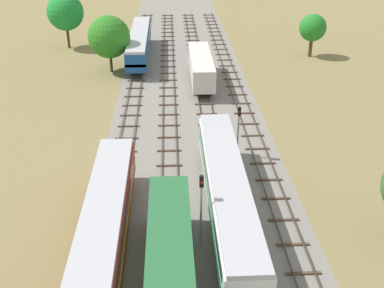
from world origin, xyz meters
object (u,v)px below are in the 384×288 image
signal_post_nearest (239,125)px  signal_post_near (201,202)px  freight_boxcar_left_near (170,253)px  passenger_coach_centre_left_midfar (227,190)px  diesel_railcar_far_left_mid (105,224)px  passenger_coach_far_left_farther (139,42)px  freight_boxcar_centre_left_far (201,66)px

signal_post_nearest → signal_post_near: (-4.40, -13.43, 0.41)m
freight_boxcar_left_near → passenger_coach_centre_left_midfar: passenger_coach_centre_left_midfar is taller
freight_boxcar_left_near → passenger_coach_centre_left_midfar: bearing=57.7°
signal_post_nearest → diesel_railcar_far_left_mid: bearing=-128.1°
signal_post_near → passenger_coach_far_left_farther: bearing=98.1°
freight_boxcar_left_near → diesel_railcar_far_left_mid: size_ratio=0.68×
diesel_railcar_far_left_mid → freight_boxcar_centre_left_far: (8.81, 34.94, -0.15)m
freight_boxcar_left_near → diesel_railcar_far_left_mid: bearing=145.0°
passenger_coach_centre_left_midfar → freight_boxcar_centre_left_far: size_ratio=1.57×
passenger_coach_centre_left_midfar → signal_post_near: 4.08m
freight_boxcar_left_near → signal_post_nearest: 18.37m
freight_boxcar_left_near → freight_boxcar_centre_left_far: same height
passenger_coach_far_left_farther → signal_post_nearest: bearing=-71.7°
freight_boxcar_centre_left_far → signal_post_near: signal_post_near is taller
freight_boxcar_left_near → diesel_railcar_far_left_mid: diesel_railcar_far_left_mid is taller
passenger_coach_far_left_farther → signal_post_near: size_ratio=3.70×
diesel_railcar_far_left_mid → passenger_coach_centre_left_midfar: 9.60m
passenger_coach_centre_left_midfar → passenger_coach_far_left_farther: 44.26m
freight_boxcar_centre_left_far → signal_post_nearest: signal_post_nearest is taller
diesel_railcar_far_left_mid → signal_post_nearest: signal_post_nearest is taller
passenger_coach_far_left_farther → freight_boxcar_centre_left_far: bearing=-54.4°
signal_post_near → diesel_railcar_far_left_mid: bearing=-174.7°
passenger_coach_far_left_farther → signal_post_near: bearing=-81.9°
passenger_coach_far_left_farther → freight_boxcar_left_near: bearing=-85.0°
freight_boxcar_centre_left_far → signal_post_near: 34.42m
passenger_coach_centre_left_midfar → passenger_coach_far_left_farther: (-8.80, 43.37, 0.00)m
diesel_railcar_far_left_mid → passenger_coach_far_left_farther: bearing=90.0°
diesel_railcar_far_left_mid → passenger_coach_far_left_farther: size_ratio=0.93×
freight_boxcar_left_near → passenger_coach_far_left_farther: bearing=95.0°
diesel_railcar_far_left_mid → passenger_coach_centre_left_midfar: (8.80, 3.85, 0.02)m
diesel_railcar_far_left_mid → signal_post_nearest: 17.85m
diesel_railcar_far_left_mid → signal_post_nearest: (11.00, 14.04, 0.74)m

